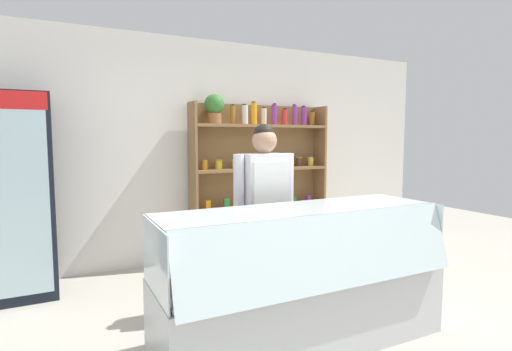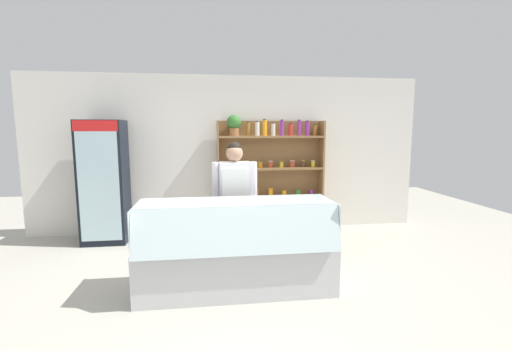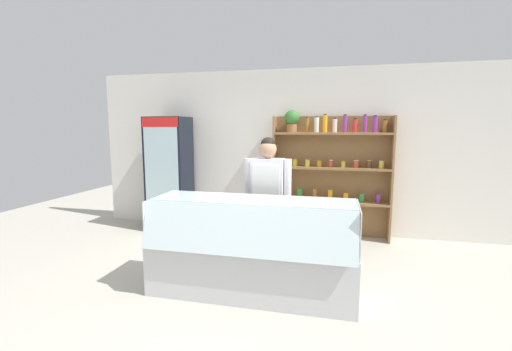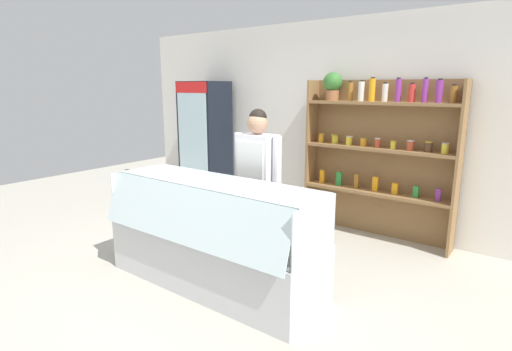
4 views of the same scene
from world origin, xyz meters
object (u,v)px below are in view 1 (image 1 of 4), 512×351
shelving_unit (256,167)px  deli_display_case (301,302)px  shop_clerk (265,202)px  drinks_fridge (15,197)px

shelving_unit → deli_display_case: (-0.71, -2.16, -0.82)m
shelving_unit → shop_clerk: bearing=-114.2°
deli_display_case → drinks_fridge: bearing=135.0°
shop_clerk → shelving_unit: bearing=65.8°
deli_display_case → shop_clerk: (0.04, 0.65, 0.65)m
drinks_fridge → shop_clerk: (1.97, -1.28, -0.00)m
deli_display_case → shop_clerk: shop_clerk is taller
deli_display_case → shop_clerk: size_ratio=1.31×
drinks_fridge → deli_display_case: bearing=-45.0°
deli_display_case → shelving_unit: bearing=71.7°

